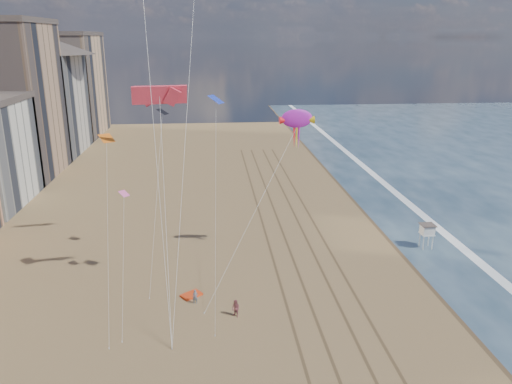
# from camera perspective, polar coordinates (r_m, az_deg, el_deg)

# --- Properties ---
(wet_sand) EXTENTS (260.00, 260.00, 0.00)m
(wet_sand) POSITION_cam_1_polar(r_m,az_deg,el_deg) (75.52, 16.30, -3.27)
(wet_sand) COLOR #42301E
(wet_sand) RESTS_ON ground
(foam) EXTENTS (260.00, 260.00, 0.00)m
(foam) POSITION_cam_1_polar(r_m,az_deg,el_deg) (77.14, 19.21, -3.12)
(foam) COLOR white
(foam) RESTS_ON ground
(tracks) EXTENTS (7.68, 120.00, 0.01)m
(tracks) POSITION_cam_1_polar(r_m,az_deg,el_deg) (62.16, 5.30, -7.13)
(tracks) COLOR brown
(tracks) RESTS_ON ground
(lifeguard_stand) EXTENTS (1.76, 1.76, 3.17)m
(lifeguard_stand) POSITION_cam_1_polar(r_m,az_deg,el_deg) (66.47, 18.98, -4.11)
(lifeguard_stand) COLOR silver
(lifeguard_stand) RESTS_ON ground
(grounded_kite) EXTENTS (2.41, 2.25, 0.23)m
(grounded_kite) POSITION_cam_1_polar(r_m,az_deg,el_deg) (53.09, -7.40, -11.58)
(grounded_kite) COLOR red
(grounded_kite) RESTS_ON ground
(show_kite) EXTENTS (7.30, 6.11, 22.40)m
(show_kite) POSITION_cam_1_polar(r_m,az_deg,el_deg) (55.67, 4.68, 8.31)
(show_kite) COLOR #B31BB3
(show_kite) RESTS_ON ground
(kite_flyer_a) EXTENTS (0.55, 0.38, 1.48)m
(kite_flyer_a) POSITION_cam_1_polar(r_m,az_deg,el_deg) (51.40, -6.96, -11.80)
(kite_flyer_a) COLOR slate
(kite_flyer_a) RESTS_ON ground
(kite_flyer_b) EXTENTS (1.07, 1.07, 1.75)m
(kite_flyer_b) POSITION_cam_1_polar(r_m,az_deg,el_deg) (48.86, -2.32, -13.16)
(kite_flyer_b) COLOR #964C52
(kite_flyer_b) RESTS_ON ground
(small_kites) EXTENTS (12.49, 10.71, 10.83)m
(small_kites) POSITION_cam_1_polar(r_m,az_deg,el_deg) (50.34, -12.04, 6.75)
(small_kites) COLOR #2137B5
(small_kites) RESTS_ON ground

